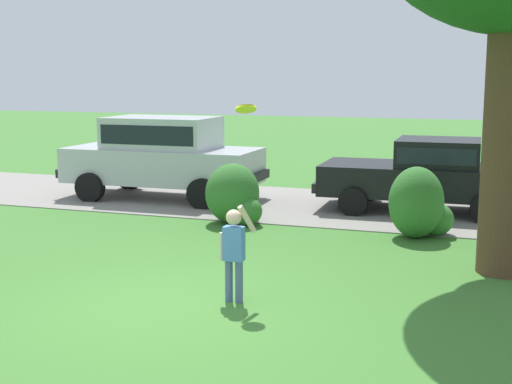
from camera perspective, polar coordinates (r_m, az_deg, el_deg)
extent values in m
plane|color=#3D752D|center=(9.19, -7.44, -9.03)|extent=(80.00, 80.00, 0.00)
cube|color=gray|center=(15.85, 4.42, -1.09)|extent=(28.00, 4.40, 0.02)
cylinder|color=#513823|center=(10.86, 19.84, 4.12)|extent=(0.82, 0.82, 4.00)
ellipsoid|color=#33702B|center=(13.97, -1.91, -0.09)|extent=(1.04, 1.21, 1.17)
ellipsoid|color=#33702B|center=(13.71, -0.82, -1.54)|extent=(0.64, 0.64, 0.57)
ellipsoid|color=#33702B|center=(12.98, 12.74, -0.81)|extent=(0.98, 1.12, 1.28)
ellipsoid|color=#33702B|center=(13.27, 14.15, -2.12)|extent=(0.68, 0.68, 0.61)
cube|color=black|center=(15.47, 13.18, 0.94)|extent=(4.25, 1.96, 0.64)
cube|color=black|center=(15.37, 14.44, 3.10)|extent=(1.73, 1.67, 0.56)
cube|color=black|center=(15.37, 14.44, 3.10)|extent=(1.59, 1.68, 0.34)
cylinder|color=black|center=(14.76, 7.80, -0.79)|extent=(0.61, 0.24, 0.60)
cylinder|color=black|center=(16.59, 8.91, 0.31)|extent=(0.61, 0.24, 0.60)
cylinder|color=black|center=(14.56, 17.95, -1.31)|extent=(0.61, 0.24, 0.60)
cylinder|color=black|center=(16.41, 17.93, -0.13)|extent=(0.61, 0.24, 0.60)
cube|color=black|center=(15.79, 5.40, 0.73)|extent=(0.17, 1.75, 0.20)
cube|color=silver|center=(16.77, -7.49, 2.17)|extent=(4.52, 1.89, 0.80)
cube|color=silver|center=(16.69, -7.55, 4.76)|extent=(2.49, 1.65, 0.72)
cube|color=black|center=(16.69, -7.55, 4.76)|extent=(2.29, 1.66, 0.43)
cylinder|color=black|center=(16.69, -13.18, 0.37)|extent=(0.68, 0.23, 0.68)
cylinder|color=black|center=(18.30, -10.10, 1.25)|extent=(0.68, 0.23, 0.68)
cylinder|color=black|center=(15.42, -4.32, -0.14)|extent=(0.68, 0.23, 0.68)
cylinder|color=black|center=(17.14, -1.88, 0.85)|extent=(0.68, 0.23, 0.68)
cube|color=black|center=(17.91, -14.08, 1.78)|extent=(0.14, 1.75, 0.20)
cube|color=black|center=(15.93, -0.05, 1.14)|extent=(0.14, 1.75, 0.20)
cylinder|color=#4C608C|center=(9.22, -2.19, -7.12)|extent=(0.10, 0.10, 0.55)
cylinder|color=#4C608C|center=(9.17, -1.36, -7.20)|extent=(0.10, 0.10, 0.55)
cube|color=#4C7FCC|center=(9.06, -1.79, -4.16)|extent=(0.26, 0.16, 0.44)
sphere|color=beige|center=(8.99, -1.81, -2.05)|extent=(0.20, 0.20, 0.20)
cylinder|color=beige|center=(8.99, -0.74, -2.18)|extent=(0.20, 0.23, 0.39)
cylinder|color=beige|center=(9.13, -2.74, -4.38)|extent=(0.07, 0.07, 0.36)
cylinder|color=yellow|center=(9.30, -0.83, 6.69)|extent=(0.30, 0.27, 0.18)
cylinder|color=red|center=(9.30, -0.83, 6.71)|extent=(0.17, 0.15, 0.11)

